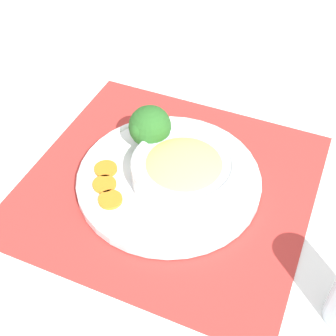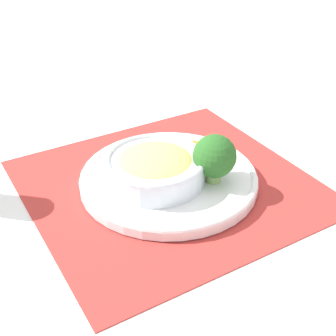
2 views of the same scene
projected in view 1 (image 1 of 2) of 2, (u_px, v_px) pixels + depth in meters
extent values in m
plane|color=white|center=(169.00, 184.00, 0.78)|extent=(4.00, 4.00, 0.00)
cube|color=#B2332D|center=(169.00, 183.00, 0.78)|extent=(0.45, 0.47, 0.00)
cylinder|color=white|center=(169.00, 179.00, 0.77)|extent=(0.30, 0.30, 0.02)
torus|color=white|center=(169.00, 176.00, 0.77)|extent=(0.30, 0.30, 0.01)
cylinder|color=silver|center=(184.00, 172.00, 0.75)|extent=(0.17, 0.17, 0.04)
torus|color=silver|center=(184.00, 163.00, 0.73)|extent=(0.17, 0.17, 0.01)
ellipsoid|color=#EAC66B|center=(184.00, 168.00, 0.74)|extent=(0.14, 0.14, 0.04)
cylinder|color=#84AD5B|center=(151.00, 143.00, 0.81)|extent=(0.03, 0.03, 0.02)
sphere|color=#286023|center=(150.00, 126.00, 0.78)|extent=(0.07, 0.07, 0.07)
sphere|color=#286023|center=(140.00, 130.00, 0.77)|extent=(0.03, 0.03, 0.03)
sphere|color=#286023|center=(158.00, 120.00, 0.79)|extent=(0.03, 0.03, 0.03)
cylinder|color=orange|center=(106.00, 169.00, 0.78)|extent=(0.04, 0.04, 0.01)
cylinder|color=orange|center=(104.00, 184.00, 0.75)|extent=(0.04, 0.04, 0.01)
cylinder|color=orange|center=(110.00, 200.00, 0.73)|extent=(0.04, 0.04, 0.01)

